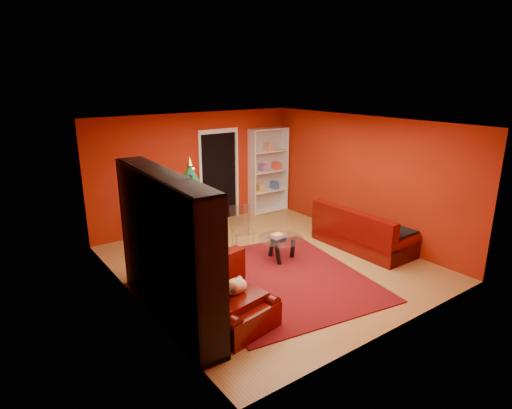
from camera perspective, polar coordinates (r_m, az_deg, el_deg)
floor at (r=8.11m, az=1.67°, el=-7.96°), size 5.00×5.50×0.05m
ceiling at (r=7.41m, az=1.85°, el=11.02°), size 5.00×5.50×0.05m
wall_back at (r=9.93m, az=-8.08°, el=4.58°), size 5.00×0.05×2.60m
wall_left at (r=6.49m, az=-16.22°, el=-2.46°), size 0.05×5.50×2.60m
wall_right at (r=9.36m, az=14.13°, el=3.50°), size 0.05×5.50×2.60m
doorway at (r=10.23m, az=-4.94°, el=3.61°), size 1.06×0.60×2.16m
rug at (r=7.51m, az=3.19°, el=-9.79°), size 3.21×3.58×0.02m
media_unit at (r=6.13m, az=-11.87°, el=-5.66°), size 0.53×2.79×2.13m
christmas_tree at (r=8.62m, az=-8.61°, el=0.05°), size 1.38×1.38×1.88m
gift_box_teal at (r=9.08m, az=-10.94°, el=-4.31°), size 0.36×0.36×0.30m
gift_box_green at (r=9.19m, az=-6.96°, el=-4.00°), size 0.34×0.34×0.25m
gift_box_red at (r=9.79m, az=-10.97°, el=-3.02°), size 0.22×0.22×0.21m
white_bookshelf at (r=10.84m, az=1.64°, el=4.49°), size 1.03×0.41×2.19m
armchair at (r=6.04m, az=-2.74°, el=-12.75°), size 1.16×1.16×0.78m
dog at (r=6.01m, az=-2.74°, el=-10.83°), size 0.45×0.37×0.25m
sofa at (r=8.90m, az=14.17°, el=-2.97°), size 0.93×2.04×0.87m
coffee_table at (r=8.16m, az=3.32°, el=-5.88°), size 0.97×0.97×0.54m
acrylic_chair at (r=8.52m, az=-1.79°, el=-3.57°), size 0.53×0.56×0.81m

